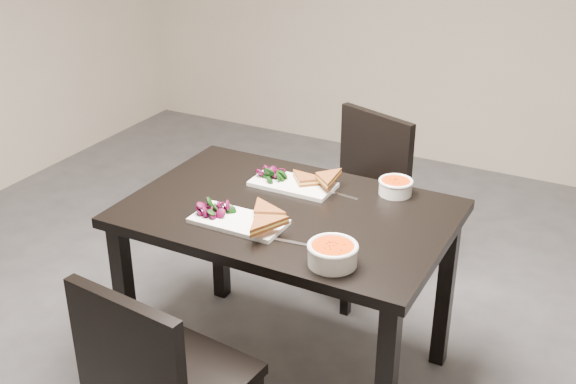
% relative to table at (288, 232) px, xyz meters
% --- Properties ---
extents(ground, '(5.00, 5.00, 0.00)m').
position_rel_table_xyz_m(ground, '(0.08, -0.07, -0.65)').
color(ground, '#47474C').
rests_on(ground, ground).
extents(table, '(1.20, 0.80, 0.75)m').
position_rel_table_xyz_m(table, '(0.00, 0.00, 0.00)').
color(table, black).
rests_on(table, ground).
extents(chair_near, '(0.46, 0.46, 0.85)m').
position_rel_table_xyz_m(chair_near, '(-0.05, -0.76, -0.17)').
color(chair_near, black).
rests_on(chair_near, ground).
extents(chair_far, '(0.54, 0.54, 0.85)m').
position_rel_table_xyz_m(chair_far, '(-0.03, 0.78, -0.17)').
color(chair_far, black).
rests_on(chair_far, ground).
extents(plate_near, '(0.34, 0.17, 0.02)m').
position_rel_table_xyz_m(plate_near, '(-0.10, -0.18, 0.11)').
color(plate_near, white).
rests_on(plate_near, table).
extents(sandwich_near, '(0.21, 0.18, 0.05)m').
position_rel_table_xyz_m(sandwich_near, '(-0.04, -0.17, 0.14)').
color(sandwich_near, '#A04D21').
rests_on(sandwich_near, plate_near).
extents(salad_near, '(0.11, 0.10, 0.05)m').
position_rel_table_xyz_m(salad_near, '(-0.20, -0.18, 0.14)').
color(salad_near, black).
rests_on(salad_near, plate_near).
extents(soup_bowl_near, '(0.17, 0.17, 0.07)m').
position_rel_table_xyz_m(soup_bowl_near, '(0.31, -0.28, 0.14)').
color(soup_bowl_near, white).
rests_on(soup_bowl_near, table).
extents(cutlery_near, '(0.18, 0.04, 0.00)m').
position_rel_table_xyz_m(cutlery_near, '(0.16, -0.22, 0.10)').
color(cutlery_near, silver).
rests_on(cutlery_near, table).
extents(plate_far, '(0.33, 0.17, 0.02)m').
position_rel_table_xyz_m(plate_far, '(-0.07, 0.18, 0.11)').
color(plate_far, white).
rests_on(plate_far, table).
extents(sandwich_far, '(0.21, 0.20, 0.05)m').
position_rel_table_xyz_m(sandwich_far, '(-0.01, 0.17, 0.14)').
color(sandwich_far, '#A04D21').
rests_on(sandwich_far, plate_far).
extents(salad_far, '(0.10, 0.09, 0.05)m').
position_rel_table_xyz_m(salad_far, '(-0.17, 0.18, 0.14)').
color(salad_far, black).
rests_on(salad_far, plate_far).
extents(soup_bowl_far, '(0.13, 0.13, 0.06)m').
position_rel_table_xyz_m(soup_bowl_far, '(0.31, 0.31, 0.13)').
color(soup_bowl_far, white).
rests_on(soup_bowl_far, table).
extents(cutlery_far, '(0.18, 0.04, 0.00)m').
position_rel_table_xyz_m(cutlery_far, '(0.11, 0.20, 0.10)').
color(cutlery_far, silver).
rests_on(cutlery_far, table).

